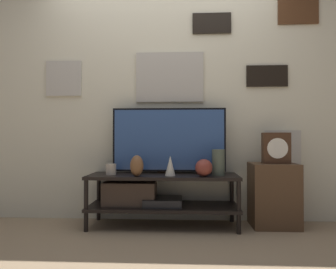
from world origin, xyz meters
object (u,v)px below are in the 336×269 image
(vase_round_glass, at_px, (204,168))
(television, at_px, (169,140))
(vase_slim_bronze, at_px, (170,166))
(mantel_clock, at_px, (276,148))
(decorative_bust, at_px, (161,164))
(candle_jar, at_px, (111,169))
(vase_urn_stoneware, at_px, (137,166))
(vase_tall_ceramic, at_px, (218,162))

(vase_round_glass, bearing_deg, television, 142.76)
(vase_slim_bronze, distance_m, mantel_clock, 1.03)
(vase_slim_bronze, bearing_deg, television, 96.06)
(decorative_bust, bearing_deg, mantel_clock, -9.01)
(candle_jar, height_order, decorative_bust, decorative_bust)
(vase_round_glass, relative_size, candle_jar, 1.52)
(vase_slim_bronze, relative_size, mantel_clock, 0.63)
(television, distance_m, vase_urn_stoneware, 0.45)
(television, xyz_separation_m, vase_round_glass, (0.33, -0.25, -0.25))
(candle_jar, distance_m, mantel_clock, 1.59)
(vase_slim_bronze, height_order, mantel_clock, mantel_clock)
(vase_round_glass, relative_size, vase_slim_bronze, 0.85)
(television, distance_m, vase_tall_ceramic, 0.54)
(vase_slim_bronze, bearing_deg, decorative_bust, 108.76)
(vase_slim_bronze, relative_size, candle_jar, 1.79)
(vase_tall_ceramic, distance_m, candle_jar, 1.02)
(television, bearing_deg, vase_urn_stoneware, -136.91)
(vase_round_glass, distance_m, decorative_bust, 0.54)
(vase_tall_ceramic, xyz_separation_m, mantel_clock, (0.56, 0.07, 0.13))
(television, relative_size, mantel_clock, 3.80)
(television, relative_size, vase_tall_ceramic, 4.60)
(candle_jar, bearing_deg, vase_slim_bronze, -5.71)
(vase_urn_stoneware, bearing_deg, vase_round_glass, 1.15)
(vase_round_glass, height_order, candle_jar, vase_round_glass)
(vase_urn_stoneware, relative_size, candle_jar, 1.84)
(vase_tall_ceramic, height_order, vase_urn_stoneware, vase_tall_ceramic)
(vase_round_glass, distance_m, vase_tall_ceramic, 0.18)
(vase_round_glass, bearing_deg, vase_tall_ceramic, 35.43)
(television, relative_size, vase_urn_stoneware, 5.83)
(television, bearing_deg, vase_tall_ceramic, -17.75)
(mantel_clock, bearing_deg, decorative_bust, 170.99)
(television, distance_m, candle_jar, 0.63)
(vase_tall_ceramic, distance_m, decorative_bust, 0.61)
(vase_urn_stoneware, relative_size, mantel_clock, 0.65)
(television, distance_m, decorative_bust, 0.28)
(television, bearing_deg, candle_jar, -164.30)
(decorative_bust, bearing_deg, vase_slim_bronze, -71.24)
(television, height_order, vase_slim_bronze, television)
(vase_urn_stoneware, bearing_deg, vase_slim_bronze, 9.93)
(vase_slim_bronze, height_order, candle_jar, vase_slim_bronze)
(vase_slim_bronze, distance_m, decorative_bust, 0.33)
(mantel_clock, bearing_deg, vase_tall_ceramic, -172.60)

